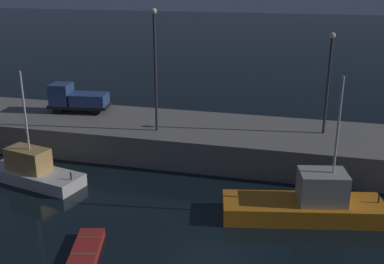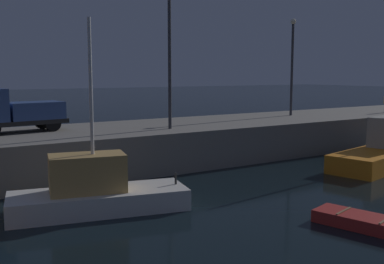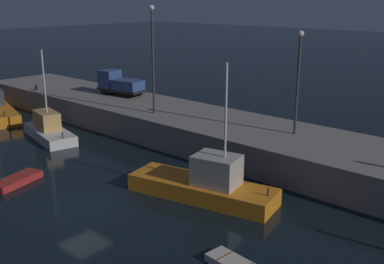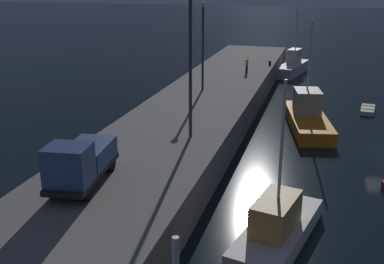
{
  "view_description": "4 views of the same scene",
  "coord_description": "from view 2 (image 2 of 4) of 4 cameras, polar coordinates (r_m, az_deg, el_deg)",
  "views": [
    {
      "loc": [
        4.06,
        -19.39,
        13.68
      ],
      "look_at": [
        -4.72,
        15.03,
        1.54
      ],
      "focal_mm": 43.21,
      "sensor_mm": 36.0,
      "label": 1
    },
    {
      "loc": [
        -20.16,
        -10.96,
        5.61
      ],
      "look_at": [
        -3.24,
        15.79,
        1.52
      ],
      "focal_mm": 42.31,
      "sensor_mm": 36.0,
      "label": 2
    },
    {
      "loc": [
        21.64,
        -14.39,
        12.02
      ],
      "look_at": [
        -3.43,
        13.64,
        1.03
      ],
      "focal_mm": 43.12,
      "sensor_mm": 36.0,
      "label": 3
    },
    {
      "loc": [
        -33.59,
        4.8,
        11.94
      ],
      "look_at": [
        -2.94,
        13.55,
        1.29
      ],
      "focal_mm": 44.23,
      "sensor_mm": 36.0,
      "label": 4
    }
  ],
  "objects": [
    {
      "name": "lamp_post_west",
      "position": [
        27.06,
        -2.86,
        11.53
      ],
      "size": [
        0.44,
        0.44,
        9.11
      ],
      "color": "#38383D",
      "rests_on": "pier_quay"
    },
    {
      "name": "utility_truck",
      "position": [
        27.04,
        -21.57,
        2.43
      ],
      "size": [
        5.38,
        2.54,
        2.48
      ],
      "color": "black",
      "rests_on": "pier_quay"
    },
    {
      "name": "lamp_post_east",
      "position": [
        36.54,
        12.52,
        8.96
      ],
      "size": [
        0.44,
        0.44,
        7.5
      ],
      "color": "#38383D",
      "rests_on": "pier_quay"
    },
    {
      "name": "pier_quay",
      "position": [
        32.69,
        6.13,
        -0.5
      ],
      "size": [
        66.18,
        8.06,
        2.34
      ],
      "color": "gray",
      "rests_on": "ground"
    },
    {
      "name": "rowboat_white_mid",
      "position": [
        18.0,
        20.84,
        -10.53
      ],
      "size": [
        2.22,
        3.76,
        0.5
      ],
      "color": "#B22823",
      "rests_on": "ground"
    },
    {
      "name": "fishing_boat_white",
      "position": [
        19.0,
        -12.05,
        -7.35
      ],
      "size": [
        7.5,
        3.92,
        7.8
      ],
      "color": "silver",
      "rests_on": "ground"
    }
  ]
}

